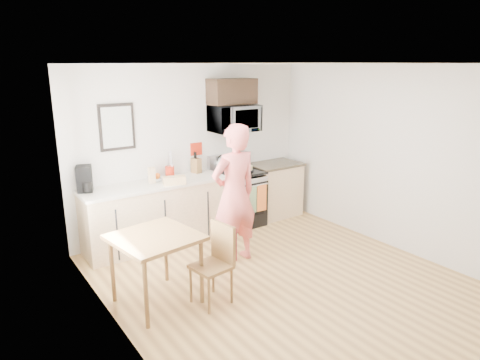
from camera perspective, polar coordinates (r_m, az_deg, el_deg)
floor at (r=5.43m, az=6.25°, el=-13.43°), size 4.60×4.60×0.00m
back_wall at (r=6.79m, az=-6.29°, el=4.11°), size 4.00×0.04×2.60m
left_wall at (r=3.96m, az=-15.62°, el=-4.45°), size 0.04×4.60×2.60m
right_wall at (r=6.42m, az=20.21°, el=2.61°), size 0.04×4.60×2.60m
ceiling at (r=4.77m, az=7.17°, el=15.14°), size 4.00×4.60×0.04m
window at (r=4.64m, az=-18.76°, el=1.37°), size 0.06×1.40×1.50m
cabinet_left at (r=6.41m, az=-11.05°, el=-4.63°), size 2.10×0.60×0.90m
countertop_left at (r=6.27m, az=-11.27°, el=-0.59°), size 2.14×0.64×0.04m
cabinet_right at (r=7.53m, az=4.59°, el=-1.39°), size 0.84×0.60×0.90m
countertop_right at (r=7.41m, az=4.66°, el=2.09°), size 0.88×0.64×0.04m
range at (r=7.06m, az=-0.32°, el=-2.61°), size 0.76×0.70×1.16m
microwave at (r=6.86m, az=-0.84°, el=8.20°), size 0.76×0.51×0.42m
upper_cabinet at (r=6.85m, az=-1.07°, el=11.72°), size 0.76×0.35×0.40m
wall_art at (r=6.22m, az=-16.10°, el=6.80°), size 0.50×0.04×0.65m
wall_trivet at (r=6.80m, az=-5.86°, el=4.14°), size 0.20×0.02×0.20m
person at (r=5.63m, az=-0.75°, el=-1.94°), size 0.70×0.47×1.88m
dining_table at (r=4.79m, az=-11.23°, el=-8.31°), size 0.85×0.85×0.80m
chair at (r=4.82m, az=-2.74°, el=-9.49°), size 0.47×0.43×0.90m
knife_block at (r=6.75m, az=-5.87°, el=1.93°), size 0.14×0.17×0.23m
utensil_crock at (r=6.53m, az=-9.37°, el=1.77°), size 0.14×0.14×0.41m
fruit_bowl at (r=6.37m, az=-11.12°, el=0.24°), size 0.26×0.26×0.11m
milk_carton at (r=6.26m, az=-11.69°, el=0.62°), size 0.09×0.09×0.23m
coffee_maker at (r=6.08m, az=-20.01°, el=0.06°), size 0.26×0.32×0.35m
bread_bag at (r=6.14m, az=-8.73°, el=-0.06°), size 0.34×0.24×0.11m
cake at (r=6.92m, az=0.84°, el=1.56°), size 0.25×0.25×0.08m
kettle at (r=6.98m, az=-2.44°, el=2.25°), size 0.20×0.20×0.25m
pot at (r=6.67m, az=-0.09°, el=1.17°), size 0.21×0.35×0.10m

